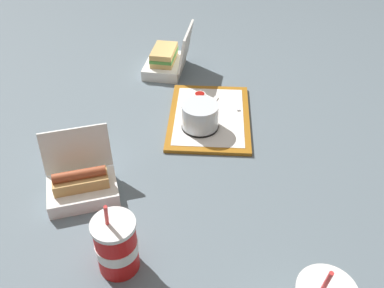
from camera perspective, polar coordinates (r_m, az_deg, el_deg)
ground_plane at (r=1.23m, az=1.65°, el=-2.42°), size 3.20×3.20×0.00m
food_tray at (r=1.40m, az=2.31°, el=3.63°), size 0.42×0.33×0.01m
cake_container at (r=1.32m, az=1.09°, el=3.62°), size 0.12×0.12×0.08m
ketchup_cup at (r=1.46m, az=1.04°, el=6.37°), size 0.04×0.04×0.02m
napkin_stack at (r=1.46m, az=1.09°, el=5.62°), size 0.11×0.11×0.00m
plastic_fork at (r=1.46m, az=5.54°, el=5.66°), size 0.10×0.07×0.00m
clamshell_hotdog_front at (r=1.15m, az=-14.51°, el=-5.10°), size 0.23×0.23×0.16m
clamshell_sandwich_center at (r=1.65m, az=-3.39°, el=11.09°), size 0.21×0.19×0.17m
soda_cup_left at (r=0.95m, az=-10.04°, el=-13.16°), size 0.10×0.10×0.20m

